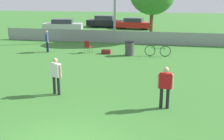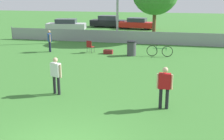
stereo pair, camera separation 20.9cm
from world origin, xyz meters
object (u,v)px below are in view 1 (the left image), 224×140
parked_car_silver (63,25)px  frisbee_disc (169,88)px  trash_bin (130,48)px  player_receiver_white (56,73)px  folding_chair_sideline (88,46)px  gear_bag_sideline (106,52)px  bicycle_sideline (158,51)px  parked_car_red (134,23)px  spectator_in_blue (47,40)px  parked_car_dark (105,22)px  player_thrower_red (165,84)px

parked_car_silver → frisbee_disc: bearing=-65.9°
frisbee_disc → trash_bin: trash_bin is taller
player_receiver_white → folding_chair_sideline: (-1.22, 8.87, -0.44)m
gear_bag_sideline → player_receiver_white: bearing=-91.3°
folding_chair_sideline → trash_bin: (3.17, -0.28, 0.01)m
bicycle_sideline → parked_car_red: bearing=103.6°
gear_bag_sideline → parked_car_red: size_ratio=0.15×
trash_bin → parked_car_red: bearing=96.5°
folding_chair_sideline → spectator_in_blue: bearing=22.3°
spectator_in_blue → bicycle_sideline: spectator_in_blue is taller
bicycle_sideline → parked_car_red: 15.73m
frisbee_disc → parked_car_red: (-4.62, 22.16, 0.66)m
parked_car_red → folding_chair_sideline: bearing=-89.3°
trash_bin → parked_car_red: (-1.75, 15.41, 0.15)m
parked_car_dark → parked_car_silver: bearing=-127.7°
frisbee_disc → parked_car_dark: bearing=110.1°
player_thrower_red → player_receiver_white: size_ratio=1.00×
trash_bin → player_receiver_white: bearing=-102.8°
spectator_in_blue → frisbee_disc: size_ratio=5.92×
gear_bag_sideline → parked_car_silver: parked_car_silver is taller
bicycle_sideline → trash_bin: (-1.97, -0.13, 0.13)m
player_thrower_red → spectator_in_blue: size_ratio=1.01×
trash_bin → parked_car_red: 15.51m
parked_car_silver → gear_bag_sideline: bearing=-65.7°
trash_bin → parked_car_silver: size_ratio=0.22×
bicycle_sideline → parked_car_silver: parked_car_silver is taller
player_thrower_red → frisbee_disc: size_ratio=6.01×
player_thrower_red → folding_chair_sideline: (-5.87, 9.45, -0.44)m
player_receiver_white → parked_car_dark: size_ratio=0.35×
frisbee_disc → gear_bag_sideline: gear_bag_sideline is taller
player_receiver_white → trash_bin: (1.95, 8.59, -0.43)m
gear_bag_sideline → parked_car_silver: bearing=124.1°
player_receiver_white → gear_bag_sideline: (0.20, 8.78, -0.81)m
folding_chair_sideline → player_receiver_white: bearing=113.7°
frisbee_disc → gear_bag_sideline: 8.35m
folding_chair_sideline → frisbee_disc: bearing=146.6°
trash_bin → gear_bag_sideline: size_ratio=1.56×
player_thrower_red → trash_bin: (-2.69, 9.17, -0.43)m
parked_car_silver → parked_car_red: parked_car_silver is taller
player_thrower_red → folding_chair_sideline: player_thrower_red is taller
bicycle_sideline → gear_bag_sideline: bicycle_sideline is taller
folding_chair_sideline → bicycle_sideline: 5.15m
frisbee_disc → parked_car_dark: parked_car_dark is taller
spectator_in_blue → folding_chair_sideline: size_ratio=1.78×
bicycle_sideline → trash_bin: size_ratio=1.75×
gear_bag_sideline → parked_car_dark: bearing=103.5°
player_thrower_red → parked_car_dark: 27.08m
player_receiver_white → spectator_in_blue: size_ratio=1.01×
frisbee_disc → trash_bin: bearing=113.1°
folding_chair_sideline → parked_car_silver: bearing=-44.8°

